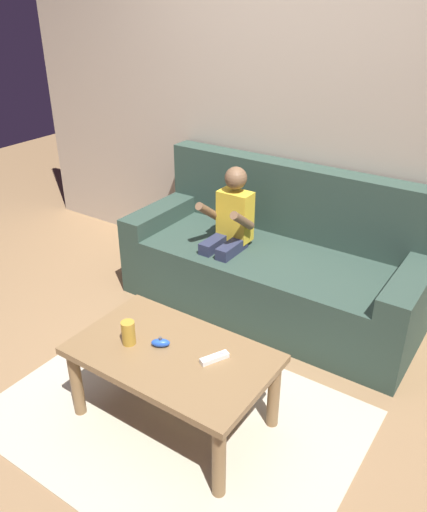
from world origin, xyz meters
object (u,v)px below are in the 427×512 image
soda_can (128,333)px  coffee_table (172,362)px  game_remote_white_near_edge (215,358)px  couch (275,264)px  nunchuk_blue (161,343)px  person_seated_on_couch (228,231)px

soda_can → coffee_table: bearing=16.7°
game_remote_white_near_edge → soda_can: size_ratio=1.16×
couch → game_remote_white_near_edge: couch is taller
couch → nunchuk_blue: couch is taller
couch → nunchuk_blue: bearing=-88.7°
nunchuk_blue → coffee_table: bearing=-1.9°
game_remote_white_near_edge → coffee_table: bearing=-163.0°
person_seated_on_couch → nunchuk_blue: (0.29, -1.04, -0.11)m
coffee_table → person_seated_on_couch: bearing=109.0°
couch → coffee_table: 1.23m
couch → nunchuk_blue: 1.23m
coffee_table → game_remote_white_near_edge: game_remote_white_near_edge is taller
game_remote_white_near_edge → person_seated_on_couch: bearing=119.7°
game_remote_white_near_edge → nunchuk_blue: 0.28m
coffee_table → nunchuk_blue: nunchuk_blue is taller
nunchuk_blue → soda_can: soda_can is taller
person_seated_on_couch → game_remote_white_near_edge: (0.56, -0.98, -0.12)m
coffee_table → soda_can: 0.25m
couch → person_seated_on_couch: size_ratio=2.03×
soda_can → couch: bearing=84.9°
person_seated_on_couch → nunchuk_blue: bearing=-74.5°
couch → soda_can: 1.30m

